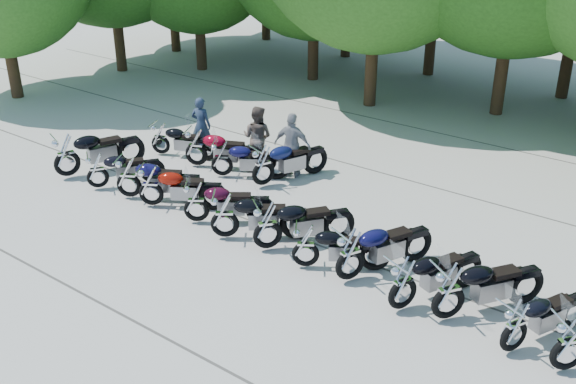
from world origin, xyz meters
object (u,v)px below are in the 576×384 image
Objects in this scene: motorcycle_11 at (515,325)px; rider_0 at (201,125)px; motorcycle_6 at (267,224)px; motorcycle_9 at (403,282)px; motorcycle_16 at (263,164)px; rider_2 at (292,145)px; motorcycle_4 at (196,201)px; motorcycle_2 at (128,176)px; rider_1 at (257,137)px; motorcycle_13 at (160,137)px; motorcycle_8 at (350,253)px; motorcycle_14 at (196,146)px; motorcycle_0 at (66,154)px; motorcycle_7 at (306,245)px; motorcycle_5 at (224,214)px; motorcycle_15 at (222,157)px; motorcycle_1 at (97,170)px; motorcycle_10 at (449,290)px; motorcycle_12 at (570,342)px; motorcycle_3 at (151,185)px.

motorcycle_11 is 1.23× the size of rider_0.
motorcycle_9 is at bearing -147.77° from motorcycle_6.
rider_2 is at bearing -79.38° from motorcycle_16.
motorcycle_4 is at bearing 111.29° from motorcycle_16.
rider_1 reaches higher than motorcycle_2.
motorcycle_13 is 0.86× the size of motorcycle_16.
motorcycle_8 reaches higher than motorcycle_14.
rider_0 is at bearing -9.88° from rider_2.
motorcycle_0 is 1.25× the size of motorcycle_7.
motorcycle_8 is 1.30× the size of rider_1.
rider_1 reaches higher than rider_0.
motorcycle_7 is at bearing -126.00° from motorcycle_5.
motorcycle_2 is at bearing 87.29° from rider_0.
motorcycle_15 is (1.08, -0.10, -0.05)m from motorcycle_14.
rider_0 is (-0.80, 3.57, 0.21)m from motorcycle_2.
motorcycle_13 is at bearing -45.42° from motorcycle_1.
motorcycle_2 is at bearing 125.65° from motorcycle_15.
motorcycle_9 is at bearing -159.45° from motorcycle_0.
motorcycle_10 reaches higher than motorcycle_2.
motorcycle_8 is (2.16, 0.01, 0.02)m from motorcycle_6.
rider_2 is (1.50, 1.26, 0.32)m from motorcycle_15.
motorcycle_13 reaches higher than motorcycle_1.
motorcycle_9 is (9.19, -0.09, 0.08)m from motorcycle_1.
motorcycle_0 is 12.63m from motorcycle_11.
motorcycle_9 is (10.46, -0.07, -0.07)m from motorcycle_0.
motorcycle_7 is 5.47m from motorcycle_12.
rider_2 is (-4.21, 3.67, 0.24)m from motorcycle_8.
motorcycle_3 is 4.84m from motorcycle_7.
rider_0 is at bearing -60.84° from motorcycle_13.
rider_0 is (-11.03, 3.73, 0.26)m from motorcycle_11.
motorcycle_2 is (1.13, 0.10, 0.08)m from motorcycle_1.
motorcycle_2 reaches higher than motorcycle_1.
motorcycle_0 is 1.39× the size of rider_1.
motorcycle_2 is at bearing -155.99° from motorcycle_0.
motorcycle_5 and motorcycle_9 have the same top height.
motorcycle_4 is at bearing 41.09° from motorcycle_12.
motorcycle_14 is (-0.09, 2.59, 0.01)m from motorcycle_2.
motorcycle_12 is (4.43, -0.20, -0.05)m from motorcycle_8.
motorcycle_5 is 4.63m from motorcycle_9.
motorcycle_14 is (-4.63, 2.53, -0.01)m from motorcycle_6.
rider_1 is (3.72, 3.78, 0.20)m from motorcycle_0.
rider_1 reaches higher than motorcycle_5.
motorcycle_12 is 1.22× the size of rider_1.
motorcycle_14 reaches higher than motorcycle_7.
motorcycle_0 is 1.39× the size of rider_2.
motorcycle_8 is (9.10, 0.21, -0.04)m from motorcycle_0.
motorcycle_8 is 4.44m from motorcycle_12.
motorcycle_6 is 4.30m from motorcycle_15.
motorcycle_2 is 1.13× the size of motorcycle_13.
motorcycle_10 reaches higher than motorcycle_12.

